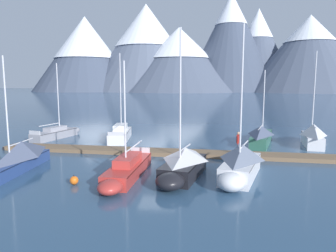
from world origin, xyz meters
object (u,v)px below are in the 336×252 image
at_px(sailboat_nearest_berth, 58,133).
at_px(sailboat_mid_dock_port, 121,133).
at_px(sailboat_second_berth, 18,157).
at_px(sailboat_end_of_dock, 262,135).
at_px(sailboat_last_slip, 312,135).
at_px(sailboat_outer_slip, 240,163).
at_px(sailboat_mid_dock_starboard, 126,169).
at_px(mooring_buoy_channel_marker, 74,180).
at_px(person_on_dock, 238,141).
at_px(sailboat_far_berth, 183,165).

xyz_separation_m(sailboat_nearest_berth, sailboat_mid_dock_port, (6.71, 0.09, 0.09)).
height_order(sailboat_second_berth, sailboat_end_of_dock, sailboat_second_berth).
bearing_deg(sailboat_mid_dock_port, sailboat_last_slip, -4.36).
relative_size(sailboat_second_berth, sailboat_outer_slip, 0.82).
bearing_deg(sailboat_second_berth, sailboat_end_of_dock, 32.30).
distance_m(sailboat_mid_dock_starboard, sailboat_end_of_dock, 15.30).
bearing_deg(sailboat_second_berth, sailboat_mid_dock_port, 73.61).
distance_m(sailboat_second_berth, sailboat_mid_dock_starboard, 7.38).
bearing_deg(sailboat_nearest_berth, sailboat_end_of_dock, -3.10).
distance_m(sailboat_mid_dock_starboard, mooring_buoy_channel_marker, 3.04).
bearing_deg(sailboat_second_berth, sailboat_nearest_berth, 104.67).
distance_m(sailboat_mid_dock_starboard, sailboat_last_slip, 18.35).
relative_size(sailboat_mid_dock_starboard, sailboat_outer_slip, 0.84).
relative_size(sailboat_mid_dock_port, mooring_buoy_channel_marker, 15.44).
height_order(sailboat_last_slip, mooring_buoy_channel_marker, sailboat_last_slip).
xyz_separation_m(sailboat_mid_dock_port, sailboat_mid_dock_starboard, (3.78, -12.83, -0.09)).
relative_size(sailboat_second_berth, sailboat_last_slip, 0.85).
xyz_separation_m(person_on_dock, mooring_buoy_channel_marker, (-9.76, -7.48, -1.02)).
bearing_deg(sailboat_mid_dock_starboard, person_on_dock, 39.51).
height_order(sailboat_nearest_berth, mooring_buoy_channel_marker, sailboat_nearest_berth).
bearing_deg(sailboat_far_berth, sailboat_mid_dock_starboard, -172.88).
distance_m(sailboat_end_of_dock, mooring_buoy_channel_marker, 18.20).
distance_m(sailboat_far_berth, sailboat_end_of_dock, 13.02).
bearing_deg(sailboat_mid_dock_port, person_on_dock, -32.29).
bearing_deg(sailboat_mid_dock_starboard, sailboat_end_of_dock, 49.52).
xyz_separation_m(sailboat_mid_dock_port, person_on_dock, (10.94, -6.92, 0.65)).
distance_m(sailboat_second_berth, sailboat_end_of_dock, 20.43).
xyz_separation_m(sailboat_outer_slip, sailboat_end_of_dock, (3.18, 10.91, -0.05)).
relative_size(sailboat_nearest_berth, sailboat_mid_dock_starboard, 1.02).
bearing_deg(sailboat_end_of_dock, mooring_buoy_channel_marker, -133.48).
height_order(sailboat_nearest_berth, sailboat_mid_dock_port, sailboat_mid_dock_port).
relative_size(sailboat_end_of_dock, mooring_buoy_channel_marker, 13.34).
bearing_deg(sailboat_mid_dock_starboard, sailboat_nearest_berth, 129.46).
xyz_separation_m(sailboat_second_berth, sailboat_last_slip, (21.67, 10.73, 0.07)).
height_order(sailboat_second_berth, sailboat_mid_dock_starboard, sailboat_second_berth).
relative_size(sailboat_second_berth, sailboat_mid_dock_port, 0.84).
bearing_deg(person_on_dock, sailboat_mid_dock_starboard, -140.49).
bearing_deg(sailboat_mid_dock_port, sailboat_nearest_berth, -179.24).
height_order(sailboat_mid_dock_starboard, sailboat_far_berth, sailboat_far_berth).
bearing_deg(sailboat_nearest_berth, person_on_dock, -21.15).
distance_m(sailboat_second_berth, mooring_buoy_channel_marker, 5.31).
bearing_deg(mooring_buoy_channel_marker, sailboat_last_slip, 37.56).
xyz_separation_m(sailboat_nearest_berth, sailboat_second_berth, (3.15, -12.02, 0.37)).
bearing_deg(sailboat_nearest_berth, sailboat_outer_slip, -34.89).
xyz_separation_m(sailboat_nearest_berth, sailboat_outer_slip, (17.23, -12.01, 0.39)).
bearing_deg(sailboat_mid_dock_starboard, sailboat_outer_slip, 6.12).
height_order(sailboat_mid_dock_port, sailboat_end_of_dock, sailboat_mid_dock_port).
distance_m(sailboat_nearest_berth, sailboat_outer_slip, 21.01).
relative_size(sailboat_outer_slip, sailboat_end_of_dock, 1.20).
height_order(sailboat_outer_slip, sailboat_last_slip, sailboat_outer_slip).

